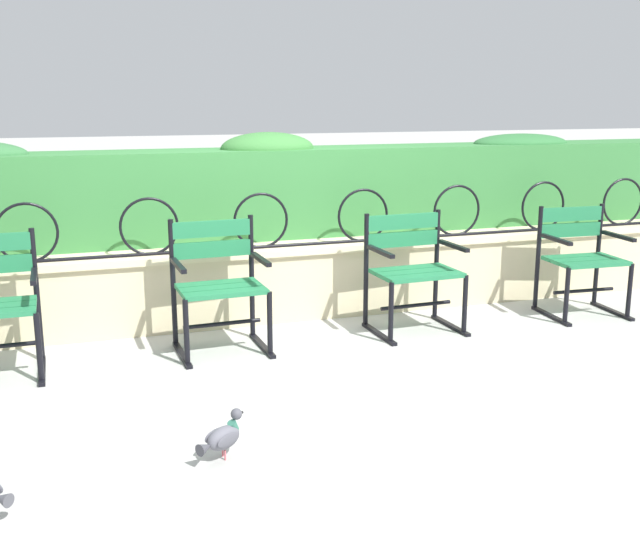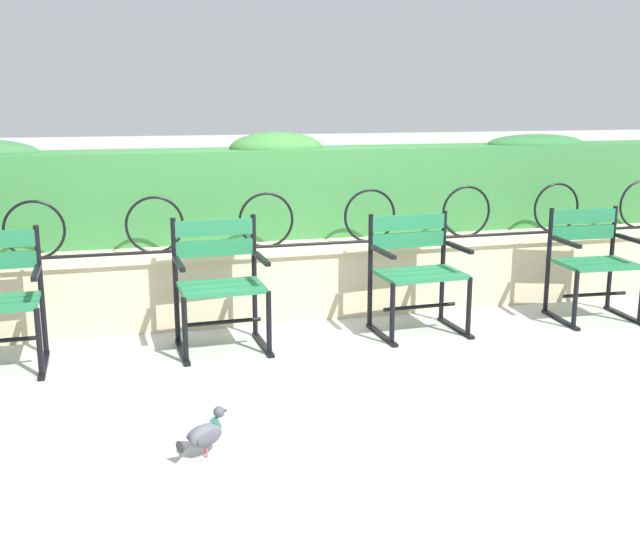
# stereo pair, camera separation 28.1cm
# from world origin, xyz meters

# --- Properties ---
(ground_plane) EXTENTS (60.00, 60.00, 0.00)m
(ground_plane) POSITION_xyz_m (0.00, 0.00, 0.00)
(ground_plane) COLOR #ADADA8
(stone_wall) EXTENTS (8.57, 0.41, 0.57)m
(stone_wall) POSITION_xyz_m (0.00, 0.95, 0.29)
(stone_wall) COLOR beige
(stone_wall) RESTS_ON ground
(iron_arch_fence) EXTENTS (8.01, 0.02, 0.42)m
(iron_arch_fence) POSITION_xyz_m (-0.18, 0.87, 0.76)
(iron_arch_fence) COLOR black
(iron_arch_fence) RESTS_ON stone_wall
(hedge_row) EXTENTS (8.40, 0.57, 0.84)m
(hedge_row) POSITION_xyz_m (-0.03, 1.41, 0.95)
(hedge_row) COLOR #387A3D
(hedge_row) RESTS_ON stone_wall
(park_chair_centre_left) EXTENTS (0.61, 0.54, 0.89)m
(park_chair_centre_left) POSITION_xyz_m (-0.64, 0.35, 0.47)
(park_chair_centre_left) COLOR #237547
(park_chair_centre_left) RESTS_ON ground
(park_chair_centre_right) EXTENTS (0.65, 0.54, 0.85)m
(park_chair_centre_right) POSITION_xyz_m (0.79, 0.36, 0.46)
(park_chair_centre_right) COLOR #237547
(park_chair_centre_right) RESTS_ON ground
(park_chair_rightmost) EXTENTS (0.62, 0.55, 0.84)m
(park_chair_rightmost) POSITION_xyz_m (2.23, 0.33, 0.46)
(park_chair_rightmost) COLOR #237547
(park_chair_rightmost) RESTS_ON ground
(pigeon_near_chairs) EXTENTS (0.26, 0.21, 0.22)m
(pigeon_near_chairs) POSITION_xyz_m (-0.95, -1.26, 0.11)
(pigeon_near_chairs) COLOR #5B5B66
(pigeon_near_chairs) RESTS_ON ground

